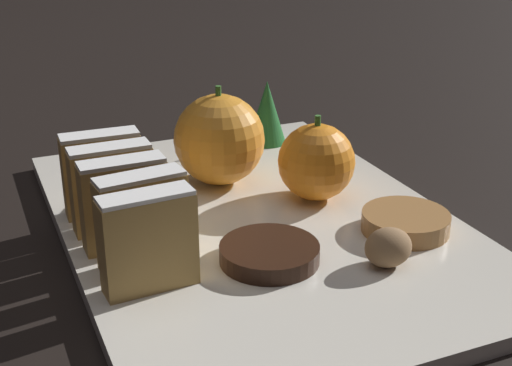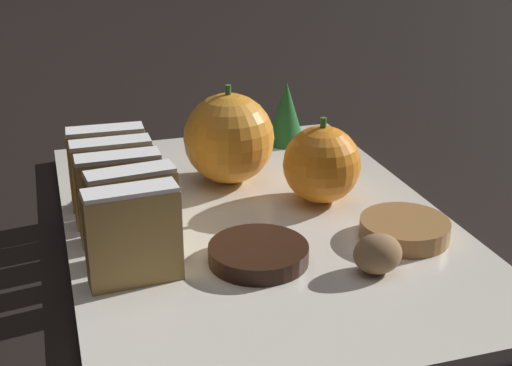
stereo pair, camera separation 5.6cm
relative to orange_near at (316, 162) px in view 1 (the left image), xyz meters
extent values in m
plane|color=black|center=(-0.06, -0.02, -0.04)|extent=(6.00, 6.00, 0.00)
cube|color=silver|center=(-0.06, -0.02, -0.04)|extent=(0.29, 0.42, 0.01)
cube|color=tan|center=(-0.17, -0.09, 0.00)|extent=(0.06, 0.02, 0.06)
cube|color=white|center=(-0.17, -0.09, 0.03)|extent=(0.06, 0.02, 0.00)
cube|color=tan|center=(-0.16, -0.05, 0.00)|extent=(0.06, 0.03, 0.06)
cube|color=white|center=(-0.16, -0.05, 0.03)|extent=(0.06, 0.03, 0.00)
cube|color=tan|center=(-0.17, -0.02, 0.00)|extent=(0.06, 0.02, 0.06)
cube|color=white|center=(-0.17, -0.02, 0.03)|extent=(0.06, 0.02, 0.00)
cube|color=tan|center=(-0.17, 0.01, 0.00)|extent=(0.06, 0.02, 0.06)
cube|color=white|center=(-0.17, 0.01, 0.03)|extent=(0.06, 0.02, 0.00)
cube|color=tan|center=(-0.17, 0.04, 0.00)|extent=(0.06, 0.02, 0.06)
cube|color=white|center=(-0.17, 0.04, 0.03)|extent=(0.06, 0.02, 0.00)
sphere|color=orange|center=(0.00, 0.00, 0.00)|extent=(0.06, 0.06, 0.06)
cylinder|color=#38702D|center=(0.00, 0.00, 0.04)|extent=(0.01, 0.00, 0.01)
sphere|color=orange|center=(-0.06, 0.06, 0.01)|extent=(0.08, 0.08, 0.08)
cylinder|color=#38702D|center=(-0.06, 0.06, 0.05)|extent=(0.01, 0.01, 0.01)
ellipsoid|color=#8E6B47|center=(-0.01, -0.12, -0.02)|extent=(0.03, 0.03, 0.03)
cylinder|color=black|center=(-0.08, -0.09, -0.03)|extent=(0.07, 0.07, 0.01)
cylinder|color=#A3703D|center=(0.03, -0.08, -0.02)|extent=(0.07, 0.07, 0.01)
cone|color=#23662D|center=(0.02, 0.14, 0.00)|extent=(0.04, 0.04, 0.06)
camera|label=1|loc=(-0.26, -0.49, 0.21)|focal=50.00mm
camera|label=2|loc=(-0.21, -0.51, 0.21)|focal=50.00mm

